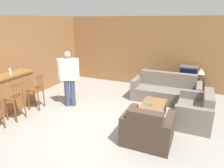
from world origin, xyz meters
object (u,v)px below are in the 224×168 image
(armchair_near, at_px, (147,130))
(bottle, at_px, (10,71))
(table_lamp, at_px, (201,72))
(couch_far, at_px, (166,91))
(tv_unit, at_px, (187,86))
(book_on_table, at_px, (149,104))
(person_by_window, at_px, (69,76))
(bar_chair_mid, at_px, (15,99))
(tv, at_px, (189,73))
(coffee_table, at_px, (153,106))
(bar_chair_far, at_px, (36,90))
(loveseat_right, at_px, (196,111))

(armchair_near, distance_m, bottle, 3.97)
(armchair_near, relative_size, table_lamp, 2.28)
(couch_far, relative_size, armchair_near, 2.08)
(tv_unit, height_order, book_on_table, tv_unit)
(couch_far, height_order, bottle, bottle)
(book_on_table, height_order, person_by_window, person_by_window)
(bar_chair_mid, bearing_deg, table_lamp, 41.46)
(tv, height_order, person_by_window, person_by_window)
(couch_far, bearing_deg, coffee_table, -93.67)
(book_on_table, bearing_deg, couch_far, 83.38)
(bar_chair_far, xyz_separation_m, bottle, (-0.52, -0.31, 0.59))
(tv_unit, xyz_separation_m, bottle, (-4.41, -3.35, 0.89))
(table_lamp, bearing_deg, armchair_near, -104.93)
(couch_far, xyz_separation_m, coffee_table, (-0.09, -1.41, 0.06))
(couch_far, height_order, tv_unit, couch_far)
(couch_far, relative_size, coffee_table, 2.31)
(bar_chair_mid, distance_m, book_on_table, 3.41)
(tv_unit, bearing_deg, tv, -90.00)
(couch_far, height_order, tv, tv)
(tv, bearing_deg, bar_chair_far, -142.01)
(armchair_near, distance_m, loveseat_right, 1.61)
(tv, height_order, book_on_table, tv)
(armchair_near, bearing_deg, table_lamp, 75.07)
(bar_chair_mid, height_order, bottle, bottle)
(coffee_table, relative_size, book_on_table, 4.46)
(armchair_near, distance_m, table_lamp, 3.59)
(table_lamp, distance_m, person_by_window, 4.29)
(tv, xyz_separation_m, bottle, (-4.41, -3.35, 0.40))
(tv_unit, distance_m, person_by_window, 4.05)
(coffee_table, xyz_separation_m, tv_unit, (0.67, 2.33, -0.10))
(tv, distance_m, book_on_table, 2.56)
(tv, relative_size, table_lamp, 1.34)
(coffee_table, distance_m, person_by_window, 2.52)
(tv_unit, bearing_deg, bar_chair_mid, -135.89)
(bar_chair_mid, xyz_separation_m, tv, (3.89, 3.77, 0.19))
(coffee_table, distance_m, table_lamp, 2.59)
(coffee_table, height_order, tv_unit, tv_unit)
(bottle, height_order, person_by_window, person_by_window)
(couch_far, distance_m, tv, 1.16)
(tv_unit, relative_size, book_on_table, 5.30)
(loveseat_right, xyz_separation_m, bottle, (-4.76, -1.26, 0.84))
(tv, xyz_separation_m, book_on_table, (-0.75, -2.43, -0.31))
(bar_chair_far, xyz_separation_m, tv, (3.89, 3.04, 0.19))
(armchair_near, height_order, tv_unit, armchair_near)
(coffee_table, distance_m, bottle, 3.96)
(bar_chair_far, height_order, table_lamp, bar_chair_far)
(tv, bearing_deg, loveseat_right, -80.53)
(loveseat_right, distance_m, table_lamp, 2.16)
(tv, bearing_deg, table_lamp, 0.45)
(armchair_near, bearing_deg, tv_unit, 81.10)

